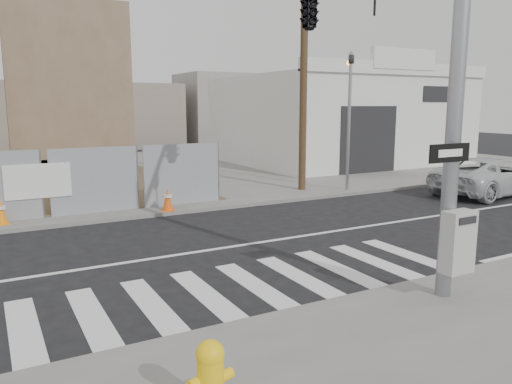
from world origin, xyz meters
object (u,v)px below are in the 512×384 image
auto_shop (338,119)px  suv (491,176)px  signal_pole (349,36)px  fire_hydrant (210,378)px  traffic_cone_d (168,200)px  traffic_cone_c (1,212)px

auto_shop → suv: 11.57m
signal_pole → fire_hydrant: (-4.91, -3.93, -4.25)m
signal_pole → fire_hydrant: signal_pole is taller
fire_hydrant → traffic_cone_d: 10.63m
signal_pole → traffic_cone_c: bearing=134.0°
suv → traffic_cone_c: suv is taller
signal_pole → fire_hydrant: size_ratio=8.35×
auto_shop → suv: (-1.48, -11.33, -1.83)m
fire_hydrant → traffic_cone_d: (3.02, 10.20, -0.06)m
signal_pole → traffic_cone_d: bearing=106.8°
suv → signal_pole: bearing=105.8°
signal_pole → fire_hydrant: 7.59m
signal_pole → traffic_cone_d: 7.84m
auto_shop → traffic_cone_d: (-13.39, -8.75, -2.06)m
suv → traffic_cone_d: (-11.91, 2.58, -0.24)m
suv → auto_shop: bearing=-11.8°
suv → traffic_cone_c: (-16.54, 3.07, -0.23)m
auto_shop → traffic_cone_c: bearing=-155.4°
signal_pole → suv: (10.02, 3.68, -4.07)m
traffic_cone_c → fire_hydrant: bearing=-81.4°
auto_shop → traffic_cone_d: 16.13m
traffic_cone_c → traffic_cone_d: bearing=-6.0°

